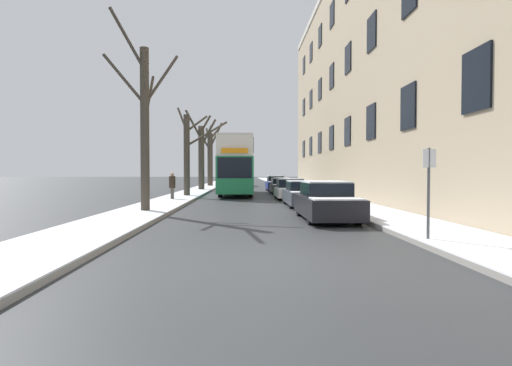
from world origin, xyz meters
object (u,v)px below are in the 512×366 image
Objects in this scene: bare_tree_left_3 at (210,156)px; parked_car_3 at (281,186)px; bare_tree_left_2 at (202,153)px; pedestrian_left_sidewalk at (172,185)px; street_sign_post at (429,189)px; parked_car_2 at (290,189)px; oncoming_van at (238,176)px; bare_tree_left_0 at (144,122)px; bare_tree_left_1 at (188,152)px; double_decker_bus at (236,164)px; parked_car_1 at (302,194)px; parked_car_0 at (326,202)px; parked_car_4 at (276,184)px.

bare_tree_left_3 is 18.45m from parked_car_3.
bare_tree_left_2 reaches higher than parked_car_3.
bare_tree_left_2 reaches higher than pedestrian_left_sidewalk.
street_sign_post is at bearing 29.00° from pedestrian_left_sidewalk.
street_sign_post is at bearing -85.30° from parked_car_2.
oncoming_van is 2.47× the size of street_sign_post.
bare_tree_left_2 is at bearing 89.63° from bare_tree_left_0.
street_sign_post is at bearing -65.99° from bare_tree_left_1.
street_sign_post is at bearing -41.37° from bare_tree_left_0.
parked_car_3 is at bearing 90.00° from parked_car_2.
bare_tree_left_1 reaches higher than parked_car_3.
street_sign_post is (5.05, -22.16, -1.10)m from double_decker_bus.
parked_car_1 is 1.08× the size of parked_car_2.
bare_tree_left_3 is at bearing 89.98° from bare_tree_left_0.
pedestrian_left_sidewalk is at bearing 153.79° from parked_car_1.
bare_tree_left_3 is 30.00m from parked_car_1.
parked_car_1 is at bearing -75.92° from bare_tree_left_3.
parked_car_2 is at bearing -59.29° from bare_tree_left_2.
bare_tree_left_0 is 1.84× the size of parked_car_0.
parked_car_1 is at bearing -68.05° from bare_tree_left_2.
bare_tree_left_0 is at bearing -108.59° from parked_car_4.
oncoming_van is at bearing 101.28° from parked_car_3.
bare_tree_left_0 is 23.01m from parked_car_4.
parked_car_4 is 0.79× the size of oncoming_van.
bare_tree_left_2 reaches higher than parked_car_0.
parked_car_2 is at bearing 52.02° from bare_tree_left_0.
oncoming_van is (-0.25, 20.95, -1.18)m from double_decker_bus.
pedestrian_left_sidewalk reaches higher than parked_car_0.
bare_tree_left_0 is 1.45× the size of oncoming_van.
bare_tree_left_3 is at bearing 102.15° from street_sign_post.
parked_car_3 is (3.66, 1.36, -1.83)m from double_decker_bus.
pedestrian_left_sidewalk is at bearing -97.06° from oncoming_van.
street_sign_post is (8.38, -18.82, -1.85)m from bare_tree_left_1.
parked_car_0 is at bearing -90.00° from parked_car_2.
parked_car_1 is 11.35m from street_sign_post.
parked_car_4 is 16.13m from pedestrian_left_sidewalk.
oncoming_van is 3.27× the size of pedestrian_left_sidewalk.
parked_car_3 is 0.79× the size of oncoming_van.
bare_tree_left_0 is 1.84× the size of parked_car_4.
bare_tree_left_1 is at bearing 88.60° from bare_tree_left_0.
oncoming_van is 28.44m from pedestrian_left_sidewalk.
bare_tree_left_0 is 8.30m from parked_car_0.
bare_tree_left_2 is 9.44m from parked_car_3.
bare_tree_left_1 is 1.43× the size of parked_car_0.
bare_tree_left_0 is at bearing -90.02° from bare_tree_left_3.
parked_car_3 is 23.57m from street_sign_post.
parked_car_1 is (7.26, -28.93, -3.21)m from bare_tree_left_3.
parked_car_1 is (7.13, -17.68, -2.99)m from bare_tree_left_2.
bare_tree_left_0 reaches higher than parked_car_4.
parked_car_0 is at bearing -18.25° from bare_tree_left_0.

